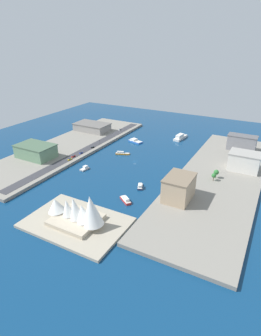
{
  "coord_description": "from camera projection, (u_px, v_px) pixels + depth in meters",
  "views": [
    {
      "loc": [
        -121.87,
        232.32,
        115.14
      ],
      "look_at": [
        -6.15,
        20.59,
        2.26
      ],
      "focal_mm": 29.45,
      "sensor_mm": 36.0,
      "label": 1
    }
  ],
  "objects": [
    {
      "name": "quay_east",
      "position": [
        70.0,
        146.0,
        323.2
      ],
      "size": [
        70.0,
        240.0,
        2.79
      ],
      "primitive_type": "cube",
      "color": "gray",
      "rests_on": "ground_plane"
    },
    {
      "name": "apartment_midrise_tan",
      "position": [
        179.0,
        188.0,
        209.87
      ],
      "size": [
        19.87,
        26.99,
        19.21
      ],
      "color": "tan",
      "rests_on": "quay_west"
    },
    {
      "name": "warehouse_low_gray",
      "position": [
        242.0,
        143.0,
        305.35
      ],
      "size": [
        31.1,
        14.6,
        16.79
      ],
      "color": "gray",
      "rests_on": "quay_west"
    },
    {
      "name": "patrol_launch_navy",
      "position": [
        140.0,
        186.0,
        234.95
      ],
      "size": [
        7.91,
        11.81,
        4.02
      ],
      "color": "#1E284C",
      "rests_on": "ground_plane"
    },
    {
      "name": "van_white",
      "position": [
        120.0,
        130.0,
        374.65
      ],
      "size": [
        1.91,
        4.95,
        1.48
      ],
      "color": "black",
      "rests_on": "road_strip"
    },
    {
      "name": "taxi_yellow_cab",
      "position": [
        70.0,
        159.0,
        282.41
      ],
      "size": [
        1.85,
        5.01,
        1.49
      ],
      "color": "black",
      "rests_on": "road_strip"
    },
    {
      "name": "hatchback_blue",
      "position": [
        81.0,
        153.0,
        298.47
      ],
      "size": [
        2.0,
        4.78,
        1.58
      ],
      "color": "black",
      "rests_on": "road_strip"
    },
    {
      "name": "quay_west",
      "position": [
        219.0,
        178.0,
        248.37
      ],
      "size": [
        70.0,
        240.0,
        2.79
      ],
      "primitive_type": "cube",
      "color": "gray",
      "rests_on": "ground_plane"
    },
    {
      "name": "park_tree_cluster",
      "position": [
        215.0,
        174.0,
        242.06
      ],
      "size": [
        4.88,
        10.29,
        7.89
      ],
      "color": "brown",
      "rests_on": "quay_west"
    },
    {
      "name": "carpark_squat_concrete",
      "position": [
        92.0,
        127.0,
        372.31
      ],
      "size": [
        46.11,
        28.45,
        9.9
      ],
      "color": "gray",
      "rests_on": "quay_east"
    },
    {
      "name": "hotel_broad_white",
      "position": [
        244.0,
        161.0,
        258.35
      ],
      "size": [
        28.24,
        20.43,
        17.12
      ],
      "color": "silver",
      "rests_on": "quay_west"
    },
    {
      "name": "ground_plane",
      "position": [
        135.0,
        161.0,
        286.38
      ],
      "size": [
        440.0,
        440.0,
        0.0
      ],
      "primitive_type": "plane",
      "color": "navy"
    },
    {
      "name": "pickup_red",
      "position": [
        73.0,
        156.0,
        289.67
      ],
      "size": [
        1.89,
        5.11,
        1.61
      ],
      "color": "black",
      "rests_on": "road_strip"
    },
    {
      "name": "catamaran_blue",
      "position": [
        135.0,
        141.0,
        340.24
      ],
      "size": [
        19.41,
        12.6,
        3.7
      ],
      "color": "blue",
      "rests_on": "ground_plane"
    },
    {
      "name": "road_strip",
      "position": [
        87.0,
        149.0,
        311.77
      ],
      "size": [
        10.27,
        228.0,
        0.15
      ],
      "primitive_type": "cube",
      "color": "#38383D",
      "rests_on": "quay_east"
    },
    {
      "name": "traffic_light_waterfront",
      "position": [
        100.0,
        142.0,
        320.58
      ],
      "size": [
        0.36,
        0.36,
        6.5
      ],
      "color": "black",
      "rests_on": "quay_east"
    },
    {
      "name": "peninsula_point",
      "position": [
        76.0,
        223.0,
        189.03
      ],
      "size": [
        68.84,
        47.05,
        2.0
      ],
      "primitive_type": "cube",
      "color": "#A89E89",
      "rests_on": "ground_plane"
    },
    {
      "name": "ferry_white_commuter",
      "position": [
        180.0,
        137.0,
        349.89
      ],
      "size": [
        10.61,
        28.43,
        6.62
      ],
      "color": "silver",
      "rests_on": "ground_plane"
    },
    {
      "name": "water_taxi_orange",
      "position": [
        122.0,
        153.0,
        303.42
      ],
      "size": [
        15.87,
        8.91,
        3.57
      ],
      "color": "orange",
      "rests_on": "ground_plane"
    },
    {
      "name": "terminal_long_green",
      "position": [
        36.0,
        151.0,
        286.97
      ],
      "size": [
        39.29,
        26.3,
        13.68
      ],
      "color": "slate",
      "rests_on": "quay_east"
    },
    {
      "name": "suv_black",
      "position": [
        92.0,
        147.0,
        314.05
      ],
      "size": [
        1.95,
        4.94,
        1.42
      ],
      "color": "black",
      "rests_on": "road_strip"
    },
    {
      "name": "yacht_sleek_gray",
      "position": [
        85.0,
        168.0,
        267.82
      ],
      "size": [
        6.01,
        10.67,
        3.66
      ],
      "color": "#999EA3",
      "rests_on": "ground_plane"
    },
    {
      "name": "tugboat_red",
      "position": [
        125.0,
        200.0,
        215.11
      ],
      "size": [
        13.2,
        10.86,
        3.98
      ],
      "color": "red",
      "rests_on": "ground_plane"
    },
    {
      "name": "opera_landmark",
      "position": [
        78.0,
        212.0,
        183.67
      ],
      "size": [
        45.93,
        27.63,
        24.44
      ],
      "color": "#BCAD93",
      "rests_on": "peninsula_point"
    }
  ]
}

